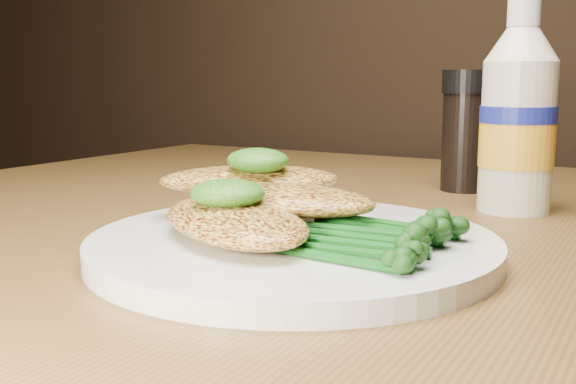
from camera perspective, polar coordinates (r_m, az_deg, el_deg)
The scene contains 9 objects.
plate at distance 0.44m, azimuth 0.44°, elevation -4.56°, with size 0.27×0.27×0.01m, color silver.
chicken_front at distance 0.43m, azimuth -4.58°, elevation -2.47°, with size 0.14×0.08×0.02m, color gold.
chicken_mid at distance 0.46m, azimuth -0.47°, elevation -0.57°, with size 0.14×0.07×0.02m, color gold.
chicken_back at distance 0.50m, azimuth -3.26°, elevation 1.05°, with size 0.13×0.07×0.02m, color gold.
pesto_front at distance 0.43m, azimuth -5.18°, elevation -0.10°, with size 0.05×0.04×0.02m, color #113808.
pesto_back at distance 0.48m, azimuth -2.59°, elevation 2.71°, with size 0.05×0.04×0.02m, color #113808.
broccolini_bundle at distance 0.41m, azimuth 6.20°, elevation -3.27°, with size 0.13×0.10×0.02m, color #114F15, non-canonical shape.
mayo_bottle at distance 0.61m, azimuth 19.05°, elevation 6.81°, with size 0.06×0.06×0.18m, color beige, non-canonical shape.
pepper_grinder at distance 0.71m, azimuth 14.87°, elevation 5.04°, with size 0.05×0.05×0.12m, color black, non-canonical shape.
Camera 1 is at (0.15, 0.52, 0.87)m, focal length 41.72 mm.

